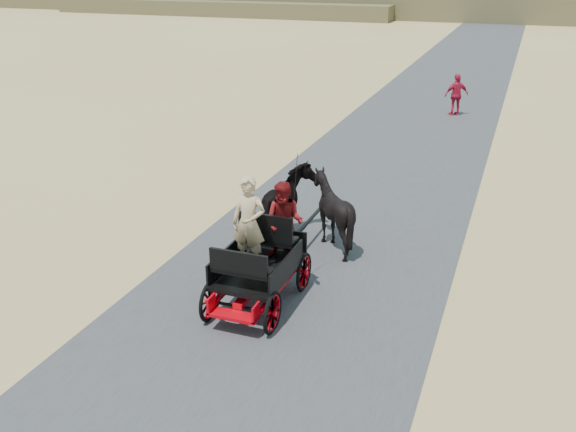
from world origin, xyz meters
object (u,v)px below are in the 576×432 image
(horse_right, at_px, (332,212))
(horse_left, at_px, (287,206))
(pedestrian, at_px, (456,95))
(carriage, at_px, (259,286))

(horse_right, bearing_deg, horse_left, 0.00)
(horse_right, relative_size, pedestrian, 0.98)
(carriage, xyz_separation_m, horse_left, (-0.55, 3.00, 0.49))
(carriage, relative_size, horse_right, 1.41)
(carriage, xyz_separation_m, horse_right, (0.55, 3.00, 0.49))
(horse_right, height_order, pedestrian, pedestrian)
(carriage, height_order, horse_right, horse_right)
(carriage, distance_m, horse_left, 3.09)
(horse_left, height_order, pedestrian, pedestrian)
(carriage, distance_m, pedestrian, 17.53)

